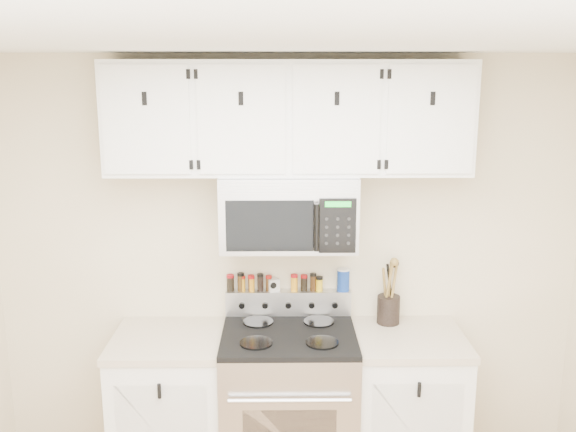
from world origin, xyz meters
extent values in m
cube|color=#C5B893|center=(0.00, 1.75, 1.25)|extent=(3.50, 0.01, 2.50)
cube|color=white|center=(0.00, 0.00, 2.50)|extent=(3.50, 3.50, 0.01)
cube|color=#B7B7BA|center=(0.00, 1.43, 0.46)|extent=(0.76, 0.65, 0.92)
cube|color=black|center=(0.00, 1.43, 0.94)|extent=(0.76, 0.65, 0.03)
cube|color=#B7B7BA|center=(0.00, 1.71, 1.03)|extent=(0.76, 0.08, 0.15)
cylinder|color=black|center=(-0.18, 1.28, 0.96)|extent=(0.18, 0.18, 0.01)
cylinder|color=black|center=(0.18, 1.28, 0.96)|extent=(0.18, 0.18, 0.01)
cylinder|color=black|center=(-0.18, 1.57, 0.96)|extent=(0.18, 0.18, 0.01)
cylinder|color=black|center=(0.18, 1.57, 0.96)|extent=(0.18, 0.18, 0.01)
cube|color=white|center=(-0.69, 1.45, 0.44)|extent=(0.62, 0.60, 0.88)
cube|color=tan|center=(-0.69, 1.45, 0.90)|extent=(0.64, 0.62, 0.04)
cube|color=white|center=(0.69, 1.45, 0.44)|extent=(0.62, 0.60, 0.88)
cube|color=tan|center=(0.69, 1.45, 0.90)|extent=(0.64, 0.62, 0.04)
cube|color=#9E9EA3|center=(0.00, 1.56, 1.63)|extent=(0.76, 0.38, 0.42)
cube|color=#B7B7BA|center=(0.00, 1.36, 1.80)|extent=(0.73, 0.01, 0.08)
cube|color=black|center=(-0.10, 1.36, 1.59)|extent=(0.47, 0.01, 0.28)
cube|color=black|center=(0.26, 1.36, 1.59)|extent=(0.20, 0.01, 0.30)
cylinder|color=black|center=(0.15, 1.33, 1.59)|extent=(0.03, 0.03, 0.26)
cube|color=white|center=(0.00, 1.58, 2.15)|extent=(2.00, 0.33, 0.62)
cube|color=white|center=(-0.75, 1.41, 2.15)|extent=(0.46, 0.01, 0.57)
cube|color=black|center=(-0.75, 1.41, 2.26)|extent=(0.02, 0.01, 0.07)
cube|color=white|center=(-0.25, 1.41, 2.15)|extent=(0.46, 0.01, 0.57)
cube|color=black|center=(-0.25, 1.41, 2.26)|extent=(0.03, 0.01, 0.07)
cube|color=white|center=(0.25, 1.41, 2.15)|extent=(0.46, 0.01, 0.57)
cube|color=black|center=(0.25, 1.41, 2.26)|extent=(0.03, 0.01, 0.07)
cube|color=white|center=(0.75, 1.41, 2.15)|extent=(0.46, 0.01, 0.57)
cube|color=black|center=(0.75, 1.41, 2.26)|extent=(0.02, 0.01, 0.07)
cylinder|color=black|center=(0.60, 1.64, 1.00)|extent=(0.14, 0.14, 0.17)
cylinder|color=olive|center=(0.60, 1.64, 1.13)|extent=(0.02, 0.02, 0.32)
cylinder|color=olive|center=(0.62, 1.62, 1.15)|extent=(0.02, 0.02, 0.34)
cylinder|color=olive|center=(0.58, 1.65, 1.12)|extent=(0.02, 0.02, 0.29)
cylinder|color=black|center=(0.61, 1.66, 1.13)|extent=(0.02, 0.02, 0.30)
cylinder|color=olive|center=(0.59, 1.61, 1.14)|extent=(0.02, 0.02, 0.33)
cube|color=silver|center=(-0.09, 1.71, 1.14)|extent=(0.08, 0.08, 0.08)
cylinder|color=#163A99|center=(0.33, 1.71, 1.16)|extent=(0.07, 0.07, 0.13)
cylinder|color=white|center=(0.33, 1.71, 1.23)|extent=(0.08, 0.08, 0.01)
cylinder|color=black|center=(-0.35, 1.71, 1.14)|extent=(0.04, 0.04, 0.09)
cylinder|color=#9C0C15|center=(-0.35, 1.71, 1.19)|extent=(0.05, 0.05, 0.02)
cylinder|color=#432C10|center=(-0.29, 1.71, 1.15)|extent=(0.04, 0.04, 0.10)
cylinder|color=black|center=(-0.29, 1.71, 1.20)|extent=(0.04, 0.04, 0.02)
cylinder|color=#C48717|center=(-0.28, 1.71, 1.14)|extent=(0.03, 0.03, 0.08)
cylinder|color=#9E170C|center=(-0.28, 1.71, 1.19)|extent=(0.04, 0.04, 0.02)
cylinder|color=#452810|center=(-0.22, 1.71, 1.14)|extent=(0.04, 0.04, 0.08)
cylinder|color=#AA0E0D|center=(-0.22, 1.71, 1.19)|extent=(0.04, 0.04, 0.02)
cylinder|color=orange|center=(-0.22, 1.71, 1.14)|extent=(0.04, 0.04, 0.08)
cylinder|color=#A80C11|center=(-0.22, 1.71, 1.19)|extent=(0.04, 0.04, 0.02)
cylinder|color=black|center=(-0.17, 1.71, 1.15)|extent=(0.04, 0.04, 0.09)
cylinder|color=black|center=(-0.17, 1.71, 1.20)|extent=(0.04, 0.04, 0.02)
cylinder|color=#40260F|center=(-0.12, 1.71, 1.14)|extent=(0.03, 0.03, 0.08)
cylinder|color=#9D100C|center=(-0.12, 1.71, 1.19)|extent=(0.04, 0.04, 0.02)
cylinder|color=orange|center=(0.04, 1.71, 1.14)|extent=(0.04, 0.04, 0.09)
cylinder|color=#B00D15|center=(0.04, 1.71, 1.19)|extent=(0.04, 0.04, 0.02)
cylinder|color=black|center=(0.10, 1.71, 1.14)|extent=(0.04, 0.04, 0.08)
cylinder|color=#990B0F|center=(0.10, 1.71, 1.19)|extent=(0.04, 0.04, 0.02)
cylinder|color=#3A220D|center=(0.15, 1.71, 1.15)|extent=(0.04, 0.04, 0.09)
cylinder|color=black|center=(0.15, 1.71, 1.20)|extent=(0.04, 0.04, 0.02)
cylinder|color=yellow|center=(0.19, 1.71, 1.14)|extent=(0.04, 0.04, 0.07)
cylinder|color=black|center=(0.19, 1.71, 1.18)|extent=(0.04, 0.04, 0.02)
camera|label=1|loc=(-0.04, -1.97, 2.41)|focal=40.00mm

